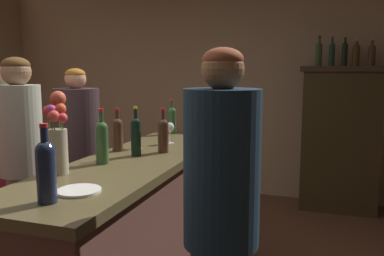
# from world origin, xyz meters

# --- Properties ---
(wall_back) EXTENTS (5.63, 0.12, 2.96)m
(wall_back) POSITION_xyz_m (0.00, 3.02, 1.48)
(wall_back) COLOR tan
(wall_back) RESTS_ON ground
(bar_counter) EXTENTS (0.61, 2.20, 1.05)m
(bar_counter) POSITION_xyz_m (0.53, 0.16, 0.53)
(bar_counter) COLOR brown
(bar_counter) RESTS_ON ground
(display_cabinet) EXTENTS (0.91, 0.47, 1.64)m
(display_cabinet) POSITION_xyz_m (1.82, 2.69, 0.85)
(display_cabinet) COLOR #3C2F18
(display_cabinet) RESTS_ON ground
(wine_bottle_pinot) EXTENTS (0.08, 0.08, 0.33)m
(wine_bottle_pinot) POSITION_xyz_m (0.57, -0.74, 1.19)
(wine_bottle_pinot) COLOR #1B233C
(wine_bottle_pinot) RESTS_ON bar_counter
(wine_bottle_merlot) EXTENTS (0.06, 0.06, 0.32)m
(wine_bottle_merlot) POSITION_xyz_m (0.50, 0.20, 1.18)
(wine_bottle_merlot) COLOR black
(wine_bottle_merlot) RESTS_ON bar_counter
(wine_bottle_riesling) EXTENTS (0.07, 0.07, 0.29)m
(wine_bottle_riesling) POSITION_xyz_m (0.39, 1.13, 1.18)
(wine_bottle_riesling) COLOR #2F502C
(wine_bottle_riesling) RESTS_ON bar_counter
(wine_bottle_rose) EXTENTS (0.07, 0.07, 0.32)m
(wine_bottle_rose) POSITION_xyz_m (0.41, -0.06, 1.19)
(wine_bottle_rose) COLOR #2C5028
(wine_bottle_rose) RESTS_ON bar_counter
(wine_bottle_syrah) EXTENTS (0.07, 0.07, 0.30)m
(wine_bottle_syrah) POSITION_xyz_m (0.63, 0.35, 1.17)
(wine_bottle_syrah) COLOR #45281B
(wine_bottle_syrah) RESTS_ON bar_counter
(wine_bottle_malbec) EXTENTS (0.07, 0.07, 0.29)m
(wine_bottle_malbec) POSITION_xyz_m (0.32, 0.30, 1.17)
(wine_bottle_malbec) COLOR #412817
(wine_bottle_malbec) RESTS_ON bar_counter
(wine_glass_front) EXTENTS (0.07, 0.07, 0.14)m
(wine_glass_front) POSITION_xyz_m (0.40, 0.42, 1.14)
(wine_glass_front) COLOR white
(wine_glass_front) RESTS_ON bar_counter
(wine_glass_mid) EXTENTS (0.06, 0.06, 0.16)m
(wine_glass_mid) POSITION_xyz_m (0.55, 0.68, 1.16)
(wine_glass_mid) COLOR white
(wine_glass_mid) RESTS_ON bar_counter
(flower_arrangement) EXTENTS (0.13, 0.14, 0.43)m
(flower_arrangement) POSITION_xyz_m (0.32, -0.33, 1.25)
(flower_arrangement) COLOR tan
(flower_arrangement) RESTS_ON bar_counter
(cheese_plate) EXTENTS (0.20, 0.20, 0.01)m
(cheese_plate) POSITION_xyz_m (0.60, -0.57, 1.05)
(cheese_plate) COLOR white
(cheese_plate) RESTS_ON bar_counter
(display_bottle_left) EXTENTS (0.07, 0.07, 0.34)m
(display_bottle_left) POSITION_xyz_m (1.55, 2.69, 1.79)
(display_bottle_left) COLOR #2E4728
(display_bottle_left) RESTS_ON display_cabinet
(display_bottle_midleft) EXTENTS (0.07, 0.07, 0.33)m
(display_bottle_midleft) POSITION_xyz_m (1.69, 2.69, 1.78)
(display_bottle_midleft) COLOR #163625
(display_bottle_midleft) RESTS_ON display_cabinet
(display_bottle_center) EXTENTS (0.06, 0.06, 0.33)m
(display_bottle_center) POSITION_xyz_m (1.82, 2.69, 1.78)
(display_bottle_center) COLOR black
(display_bottle_center) RESTS_ON display_cabinet
(display_bottle_midright) EXTENTS (0.08, 0.08, 0.29)m
(display_bottle_midright) POSITION_xyz_m (1.94, 2.69, 1.77)
(display_bottle_midright) COLOR #432F16
(display_bottle_midright) RESTS_ON display_cabinet
(display_bottle_right) EXTENTS (0.08, 0.08, 0.29)m
(display_bottle_right) POSITION_xyz_m (2.10, 2.69, 1.77)
(display_bottle_right) COLOR #402C20
(display_bottle_right) RESTS_ON display_cabinet
(patron_in_navy) EXTENTS (0.38, 0.38, 1.61)m
(patron_in_navy) POSITION_xyz_m (-0.35, 0.81, 0.87)
(patron_in_navy) COLOR maroon
(patron_in_navy) RESTS_ON ground
(patron_in_grey) EXTENTS (0.33, 0.33, 1.62)m
(patron_in_grey) POSITION_xyz_m (-0.90, 0.63, 0.89)
(patron_in_grey) COLOR maroon
(patron_in_grey) RESTS_ON ground
(patron_near_entrance) EXTENTS (0.30, 0.30, 1.68)m
(patron_near_entrance) POSITION_xyz_m (-0.36, 0.15, 0.94)
(patron_near_entrance) COLOR gray
(patron_near_entrance) RESTS_ON ground
(bartender) EXTENTS (0.32, 0.32, 1.68)m
(bartender) POSITION_xyz_m (1.24, -0.49, 0.93)
(bartender) COLOR #41674E
(bartender) RESTS_ON ground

